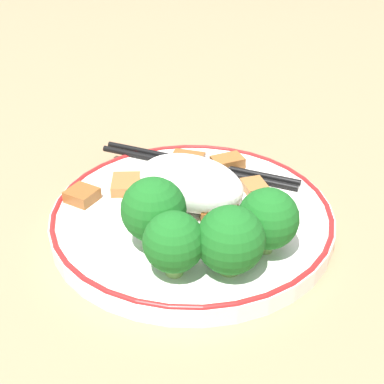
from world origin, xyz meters
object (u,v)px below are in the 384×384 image
object	(u,v)px
plate	(192,216)
broccoli_back_center	(174,242)
broccoli_back_right	(230,240)
broccoli_mid_left	(268,219)
chopsticks	(197,165)
broccoli_back_left	(151,209)

from	to	relation	value
plate	broccoli_back_center	world-z (taller)	broccoli_back_center
plate	broccoli_back_right	bearing A→B (deg)	139.18
broccoli_mid_left	chopsticks	world-z (taller)	broccoli_mid_left
broccoli_back_left	broccoli_back_right	world-z (taller)	broccoli_back_left
plate	broccoli_back_right	xyz separation A→B (m)	(-0.07, 0.06, 0.04)
broccoli_back_right	broccoli_back_left	bearing A→B (deg)	2.25
broccoli_back_left	broccoli_mid_left	distance (m)	0.09
chopsticks	broccoli_back_right	bearing A→B (deg)	128.43
broccoli_back_right	chopsticks	distance (m)	0.17
plate	chopsticks	bearing A→B (deg)	-63.62
broccoli_mid_left	broccoli_back_left	bearing A→B (deg)	25.71
broccoli_mid_left	chopsticks	xyz separation A→B (m)	(0.12, -0.09, -0.03)
broccoli_back_left	broccoli_mid_left	world-z (taller)	broccoli_back_left
broccoli_back_left	broccoli_mid_left	xyz separation A→B (m)	(-0.09, -0.04, -0.00)
broccoli_back_right	broccoli_mid_left	size ratio (longest dim) A/B	1.00
broccoli_back_center	broccoli_mid_left	xyz separation A→B (m)	(-0.05, -0.06, 0.00)
plate	broccoli_back_left	distance (m)	0.08
broccoli_back_left	broccoli_back_center	world-z (taller)	broccoli_back_left
plate	broccoli_back_center	bearing A→B (deg)	111.23
broccoli_mid_left	plate	bearing A→B (deg)	-14.09
broccoli_back_left	broccoli_back_center	xyz separation A→B (m)	(-0.03, 0.02, -0.01)
plate	broccoli_back_center	xyz separation A→B (m)	(-0.03, 0.08, 0.04)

